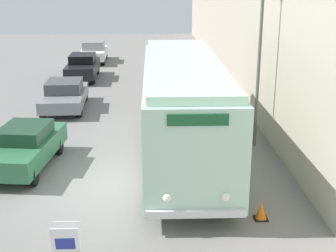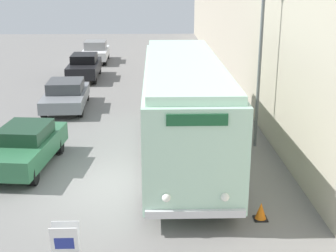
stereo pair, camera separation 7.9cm
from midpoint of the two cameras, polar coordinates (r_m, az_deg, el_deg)
name	(u,v)px [view 2 (the right image)]	position (r m, az deg, el deg)	size (l,w,h in m)	color
ground_plane	(102,184)	(14.80, -7.84, -7.06)	(80.00, 80.00, 0.00)	slate
building_wall_right	(247,37)	(23.98, 9.70, 10.70)	(0.30, 60.00, 6.64)	#B2A893
vintage_bus	(183,104)	(16.22, 2.00, 2.70)	(2.61, 10.76, 3.50)	black
sign_board	(65,243)	(11.13, -12.23, -13.73)	(0.63, 0.34, 0.89)	gray
streetlamp	(261,37)	(17.24, 11.43, 10.64)	(0.36, 0.36, 6.36)	#595E60
parked_car_near	(26,146)	(16.37, -16.82, -2.35)	(2.12, 4.27, 1.45)	black
parked_car_mid	(66,95)	(23.26, -12.25, 3.76)	(2.11, 4.46, 1.38)	black
parked_car_far	(84,66)	(29.97, -10.08, 7.18)	(1.86, 4.51, 1.55)	black
parked_car_distant	(96,51)	(36.01, -8.75, 8.99)	(1.93, 4.38, 1.56)	black
traffic_cone	(261,211)	(12.84, 11.43, -10.15)	(0.36, 0.36, 0.48)	black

